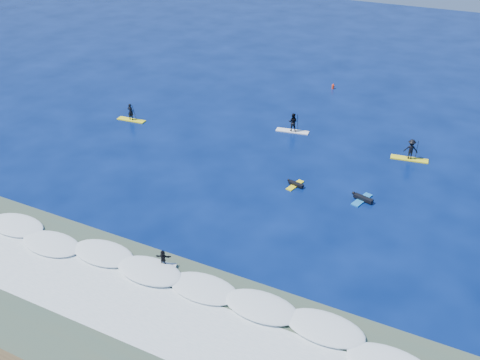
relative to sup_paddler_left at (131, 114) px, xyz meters
The scene contains 11 objects.
ground 18.23m from the sup_paddler_left, 32.73° to the right, with size 160.00×160.00×0.00m, color #03123F.
shallow_water 28.36m from the sup_paddler_left, 57.27° to the right, with size 90.00×13.00×0.01m, color #3E5546.
breaking_wave 25.09m from the sup_paddler_left, 52.33° to the right, with size 40.00×6.00×0.30m, color white.
whitewater 27.52m from the sup_paddler_left, 56.15° to the right, with size 34.00×5.00×0.02m, color silver.
sup_paddler_left is the anchor object (origin of this frame).
sup_paddler_center 17.18m from the sup_paddler_left, 17.40° to the left, with size 3.42×1.38×2.34m.
sup_paddler_right 28.63m from the sup_paddler_left, ahead, with size 3.44×1.32×2.35m.
prone_paddler_near 21.25m from the sup_paddler_left, 13.15° to the right, with size 1.58×2.05×0.42m.
prone_paddler_far 26.75m from the sup_paddler_left, ahead, with size 1.88×2.45×0.50m.
wave_surfer 25.24m from the sup_paddler_left, 48.21° to the right, with size 1.75×1.05×1.23m.
marker_buoy 24.84m from the sup_paddler_left, 49.47° to the left, with size 0.31×0.31×0.74m.
Camera 1 is at (18.75, -31.68, 23.07)m, focal length 40.00 mm.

